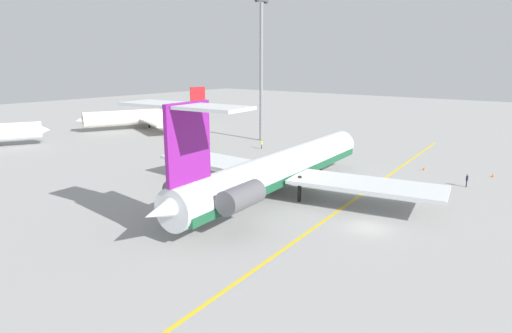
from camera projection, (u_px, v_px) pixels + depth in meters
ground at (368, 228)px, 44.31m from camera, size 338.90×338.90×0.00m
main_jetliner at (276, 169)px, 53.71m from camera, size 44.76×39.65×13.03m
airliner_mid_left at (145, 117)px, 109.98m from camera, size 32.08×32.32×10.02m
ground_crew_near_nose at (261, 143)px, 84.20m from camera, size 0.42×0.29×1.81m
ground_crew_near_tail at (467, 179)px, 58.52m from camera, size 0.43×0.29×1.80m
safety_cone_nose at (424, 168)px, 67.81m from camera, size 0.40×0.40×0.55m
safety_cone_wingtip at (493, 175)px, 63.68m from camera, size 0.40×0.40×0.55m
taxiway_centreline at (343, 208)px, 50.38m from camera, size 99.54×7.57×0.01m
light_mast at (261, 66)px, 89.97m from camera, size 4.00×0.70×28.93m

